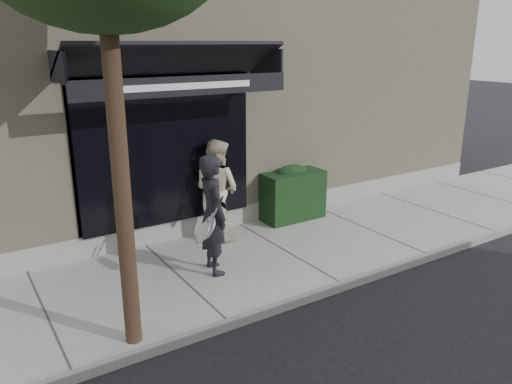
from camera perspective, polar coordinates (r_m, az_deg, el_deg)
ground at (r=9.00m, az=3.09°, el=-7.23°), size 80.00×80.00×0.00m
sidewalk at (r=8.98m, az=3.09°, el=-6.88°), size 20.00×3.00×0.12m
curb at (r=7.90m, az=9.76°, el=-10.55°), size 20.00×0.10×0.14m
building_facade at (r=12.60m, az=-10.28°, el=12.35°), size 14.30×8.04×5.64m
hedge at (r=10.33m, az=4.07°, el=-0.14°), size 1.30×0.70×1.14m
pedestrian_front at (r=7.81m, az=-4.93°, el=-2.59°), size 0.76×0.91×1.92m
pedestrian_back at (r=9.21m, az=-4.51°, el=0.31°), size 1.01×1.12×1.87m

